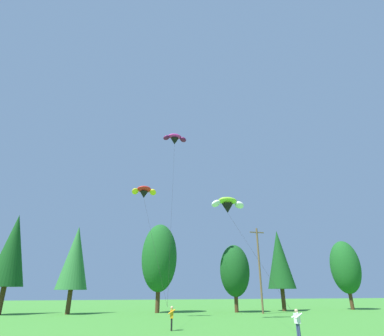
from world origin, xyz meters
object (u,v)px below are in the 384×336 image
(utility_pole, at_px, (259,267))
(kite_flyer_mid, at_px, (297,321))
(parafoil_kite_mid_lime_white, at_px, (228,205))
(parafoil_kite_far_red_yellow, at_px, (144,192))
(kite_flyer_near, at_px, (172,316))
(parafoil_kite_high_magenta, at_px, (175,139))

(utility_pole, bearing_deg, kite_flyer_mid, -112.40)
(parafoil_kite_mid_lime_white, xyz_separation_m, parafoil_kite_far_red_yellow, (-9.14, 4.10, 2.00))
(parafoil_kite_far_red_yellow, bearing_deg, parafoil_kite_mid_lime_white, -24.16)
(kite_flyer_near, bearing_deg, parafoil_kite_high_magenta, 78.32)
(kite_flyer_mid, height_order, parafoil_kite_high_magenta, parafoil_kite_high_magenta)
(utility_pole, distance_m, parafoil_kite_far_red_yellow, 19.55)
(utility_pole, relative_size, kite_flyer_near, 6.68)
(utility_pole, bearing_deg, kite_flyer_near, -135.57)
(utility_pole, bearing_deg, parafoil_kite_far_red_yellow, -164.46)
(utility_pole, distance_m, kite_flyer_mid, 23.81)
(kite_flyer_mid, bearing_deg, kite_flyer_near, 137.87)
(kite_flyer_near, relative_size, kite_flyer_mid, 1.00)
(kite_flyer_mid, relative_size, parafoil_kite_mid_lime_white, 0.13)
(utility_pole, height_order, parafoil_kite_mid_lime_white, parafoil_kite_mid_lime_white)
(kite_flyer_mid, bearing_deg, parafoil_kite_high_magenta, 100.71)
(kite_flyer_near, xyz_separation_m, parafoil_kite_far_red_yellow, (-1.48, 10.60, 12.95))
(parafoil_kite_mid_lime_white, bearing_deg, kite_flyer_mid, -93.81)
(parafoil_kite_high_magenta, height_order, parafoil_kite_mid_lime_white, parafoil_kite_high_magenta)
(kite_flyer_near, xyz_separation_m, parafoil_kite_mid_lime_white, (7.66, 6.51, 10.95))
(utility_pole, relative_size, kite_flyer_mid, 6.68)
(kite_flyer_near, distance_m, parafoil_kite_mid_lime_white, 14.86)
(parafoil_kite_high_magenta, bearing_deg, parafoil_kite_mid_lime_white, -58.77)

